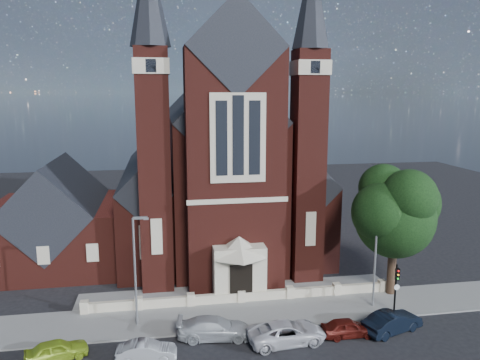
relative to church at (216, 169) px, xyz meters
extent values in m
plane|color=black|center=(0.00, -7.94, -8.19)|extent=(120.00, 120.00, 0.00)
cube|color=slate|center=(0.00, -18.44, -8.19)|extent=(60.00, 5.00, 0.12)
cube|color=slate|center=(0.00, -14.44, -8.19)|extent=(26.00, 3.00, 0.14)
cube|color=beige|center=(0.00, -16.44, -8.19)|extent=(24.00, 0.40, 0.90)
cube|color=#4E1B14|center=(0.00, 2.06, -1.19)|extent=(10.00, 30.00, 14.00)
cube|color=black|center=(0.00, 2.06, 5.81)|extent=(10.00, 30.20, 10.00)
cube|color=#4E1B14|center=(-7.50, 1.06, -4.19)|extent=(5.00, 26.00, 8.00)
cube|color=#4E1B14|center=(7.50, 1.06, -4.19)|extent=(5.00, 26.00, 8.00)
cube|color=black|center=(-7.50, 1.06, -0.19)|extent=(5.01, 26.20, 5.01)
cube|color=black|center=(7.50, 1.06, -0.19)|extent=(5.01, 26.20, 5.01)
cube|color=#4E1B14|center=(0.00, -13.44, 1.81)|extent=(8.00, 3.00, 20.00)
cube|color=black|center=(0.00, -13.44, 11.81)|extent=(8.00, 3.20, 8.00)
cube|color=beige|center=(0.00, -14.99, 4.81)|extent=(4.40, 0.15, 7.00)
cube|color=black|center=(0.00, -15.06, 5.01)|extent=(0.90, 0.08, 6.20)
cube|color=beige|center=(0.00, -15.44, -5.99)|extent=(4.20, 2.00, 4.40)
cube|color=black|center=(0.00, -16.49, -6.59)|extent=(1.80, 0.12, 3.20)
cone|color=beige|center=(0.00, -15.44, -3.79)|extent=(4.60, 4.60, 1.60)
cube|color=#4E1B14|center=(-6.50, -12.44, 1.81)|extent=(2.60, 2.60, 20.00)
cube|color=beige|center=(-6.50, -12.44, 10.31)|extent=(2.80, 2.80, 1.20)
cube|color=#4E1B14|center=(6.50, -12.44, 1.81)|extent=(2.60, 2.60, 20.00)
cube|color=beige|center=(6.50, -12.44, 10.31)|extent=(2.80, 2.80, 1.20)
cube|color=#4E1B14|center=(-16.00, -4.94, -5.19)|extent=(12.00, 12.00, 6.00)
cube|color=black|center=(-16.00, -4.94, -2.19)|extent=(8.49, 12.20, 8.49)
cylinder|color=black|center=(12.50, -16.94, -5.69)|extent=(0.70, 0.70, 5.00)
sphere|color=black|center=(12.50, -16.94, -1.69)|extent=(6.40, 6.40, 6.40)
sphere|color=black|center=(12.90, -18.14, 0.31)|extent=(4.40, 4.40, 4.40)
cylinder|color=gray|center=(-8.00, -18.94, -4.19)|extent=(0.16, 0.16, 8.00)
cube|color=gray|center=(-7.50, -18.94, -0.19)|extent=(1.00, 0.15, 0.18)
cube|color=gray|center=(-7.10, -18.94, -0.27)|extent=(0.35, 0.22, 0.12)
cylinder|color=gray|center=(10.00, -18.94, -4.19)|extent=(0.16, 0.16, 8.00)
cube|color=gray|center=(10.50, -18.94, -0.19)|extent=(1.00, 0.15, 0.18)
cube|color=gray|center=(10.90, -18.94, -0.27)|extent=(0.35, 0.22, 0.12)
cylinder|color=black|center=(11.00, -20.44, -6.19)|extent=(0.14, 0.14, 4.00)
cube|color=black|center=(11.00, -20.59, -4.89)|extent=(0.28, 0.22, 0.90)
sphere|color=red|center=(11.00, -20.72, -4.59)|extent=(0.14, 0.14, 0.14)
sphere|color=#CC8C0C|center=(11.00, -20.72, -4.89)|extent=(0.14, 0.14, 0.14)
sphere|color=#0C9919|center=(11.00, -20.72, -5.19)|extent=(0.14, 0.14, 0.14)
imported|color=#8FB123|center=(-12.76, -22.50, -7.54)|extent=(4.07, 2.58, 1.29)
imported|color=#969A9D|center=(-7.21, -23.52, -7.57)|extent=(3.80, 1.50, 1.23)
imported|color=#ACB0B4|center=(-2.72, -21.54, -7.46)|extent=(5.22, 2.60, 1.46)
imported|color=silver|center=(1.98, -22.95, -7.45)|extent=(5.48, 2.88, 1.47)
imported|color=#50120D|center=(6.33, -22.82, -7.56)|extent=(3.70, 1.50, 1.26)
imported|color=black|center=(9.61, -22.79, -7.44)|extent=(4.81, 3.02, 1.50)
camera|label=1|loc=(-5.91, -50.80, 8.31)|focal=35.00mm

